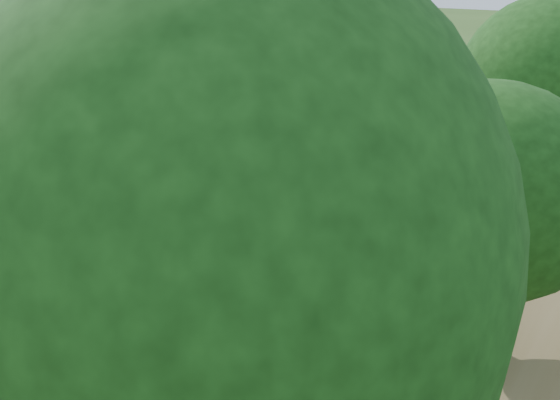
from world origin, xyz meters
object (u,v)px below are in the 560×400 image
Objects in this scene: train at (542,66)px; lamppost_far at (104,251)px; station_building at (244,81)px; signal_gantry at (559,48)px; signal_platform at (21,243)px; signal_farside at (501,152)px.

train is 29.44× the size of lamppost_far.
signal_gantry is at bearing 56.62° from station_building.
signal_platform reaches higher than signal_farside.
train is 18.55× the size of signal_platform.
signal_gantry is 2.08× the size of lamppost_far.
signal_platform is (11.10, -26.12, 0.23)m from station_building.
lamppost_far is (-3.91, -53.67, -0.05)m from train.
signal_farside is (3.73, -31.78, -0.98)m from signal_gantry.
station_building is at bearing -123.38° from signal_gantry.
train is 19.52× the size of signal_farside.
signal_gantry is at bearing -68.98° from train.
signal_farside reaches higher than lamppost_far.
signal_platform is 21.37m from signal_farside.
signal_platform is at bearing -75.41° from lamppost_far.
station_building is at bearing -114.01° from train.
lamppost_far is 0.66× the size of signal_farside.
lamppost_far is 4.54m from signal_platform.
signal_farside is at bearing -18.57° from station_building.
signal_platform is at bearing -92.89° from train.
station_building is 28.38m from signal_platform.
station_building is 1.41× the size of signal_farside.
signal_gantry reaches higher than train.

